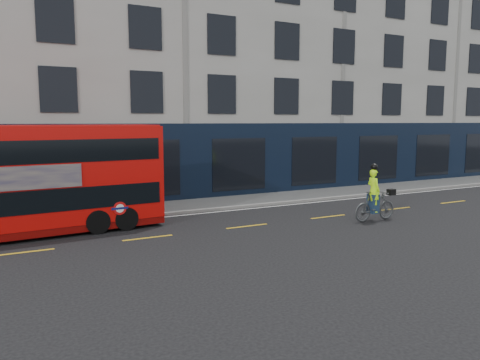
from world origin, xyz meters
TOP-DOWN VIEW (x-y plane):
  - ground at (0.00, 0.00)m, footprint 120.00×120.00m
  - pavement at (0.00, 6.50)m, footprint 60.00×3.00m
  - kerb at (0.00, 5.00)m, footprint 60.00×0.12m
  - building_terrace at (0.00, 12.94)m, footprint 50.00×10.07m
  - road_edge_line at (0.00, 4.70)m, footprint 58.00×0.10m
  - lane_dashes at (0.00, 1.50)m, footprint 58.00×0.12m
  - bus at (-7.79, 3.80)m, footprint 10.01×2.94m
  - cyclist at (5.18, -0.03)m, footprint 2.09×0.65m

SIDE VIEW (x-z plane):
  - ground at x=0.00m, z-range 0.00..0.00m
  - road_edge_line at x=0.00m, z-range 0.00..0.01m
  - lane_dashes at x=0.00m, z-range 0.00..0.01m
  - pavement at x=0.00m, z-range 0.00..0.12m
  - kerb at x=0.00m, z-range 0.00..0.13m
  - cyclist at x=5.18m, z-range -0.40..2.00m
  - bus at x=-7.79m, z-range 0.05..4.03m
  - building_terrace at x=0.00m, z-range -0.01..14.99m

